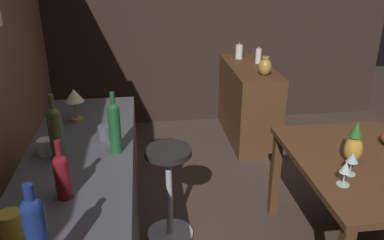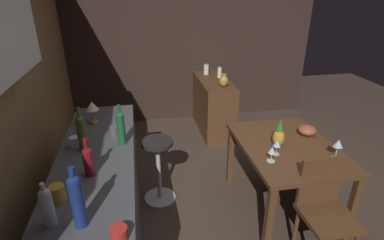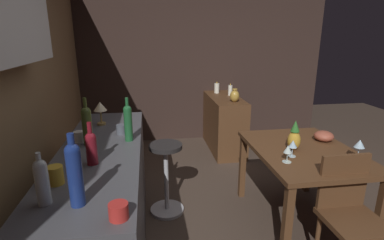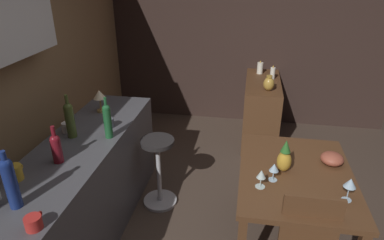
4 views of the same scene
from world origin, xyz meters
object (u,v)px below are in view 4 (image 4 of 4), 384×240
object	(u,v)px
wine_bottle_cobalt	(10,181)
pillar_candle_tall	(260,68)
sideboard_cabinet	(261,110)
pillar_candle_short	(273,73)
bar_stool	(159,170)
cup_white	(67,127)
cup_red	(34,223)
vase_brass	(269,84)
wine_glass_right	(350,184)
dining_table	(295,182)
cup_slate	(109,123)
pineapple_centerpiece	(284,158)
wine_bottle_olive	(70,119)
wine_bottle_ruby	(56,147)
wine_glass_left	(261,175)
fruit_bowl	(332,159)
counter_lamp	(100,96)
wine_bottle_green	(107,120)
cup_mustard	(15,173)
wine_glass_center	(274,168)

from	to	relation	value
wine_bottle_cobalt	pillar_candle_tall	bearing A→B (deg)	-24.65
sideboard_cabinet	pillar_candle_short	world-z (taller)	pillar_candle_short
bar_stool	cup_white	world-z (taller)	cup_white
cup_red	vase_brass	size ratio (longest dim) A/B	0.70
wine_glass_right	vase_brass	xyz separation A→B (m)	(1.89, 0.48, 0.03)
dining_table	vase_brass	bearing A→B (deg)	6.36
dining_table	cup_red	bearing A→B (deg)	124.72
wine_bottle_cobalt	cup_slate	size ratio (longest dim) A/B	3.17
pillar_candle_tall	pillar_candle_short	world-z (taller)	pillar_candle_short
dining_table	pillar_candle_short	size ratio (longest dim) A/B	6.43
pineapple_centerpiece	wine_bottle_olive	world-z (taller)	wine_bottle_olive
wine_bottle_olive	pillar_candle_short	world-z (taller)	wine_bottle_olive
dining_table	wine_bottle_olive	bearing A→B (deg)	90.79
wine_bottle_olive	wine_bottle_ruby	xyz separation A→B (m)	(-0.38, -0.09, -0.04)
wine_bottle_olive	wine_glass_left	bearing A→B (deg)	-97.69
pineapple_centerpiece	fruit_bowl	xyz separation A→B (m)	(0.16, -0.39, -0.07)
wine_bottle_ruby	cup_slate	world-z (taller)	wine_bottle_ruby
wine_bottle_cobalt	cup_slate	distance (m)	1.12
pillar_candle_tall	cup_red	bearing A→B (deg)	159.49
wine_bottle_cobalt	wine_bottle_olive	world-z (taller)	wine_bottle_cobalt
pillar_candle_short	counter_lamp	bearing A→B (deg)	132.51
wine_bottle_green	counter_lamp	world-z (taller)	wine_bottle_green
cup_slate	cup_red	world-z (taller)	cup_slate
cup_white	counter_lamp	distance (m)	0.48
fruit_bowl	cup_red	size ratio (longest dim) A/B	1.40
wine_glass_right	cup_slate	xyz separation A→B (m)	(0.48, 1.90, 0.06)
cup_mustard	fruit_bowl	bearing A→B (deg)	-69.26
wine_bottle_ruby	counter_lamp	world-z (taller)	wine_bottle_ruby
bar_stool	wine_glass_left	distance (m)	1.20
wine_glass_right	cup_red	distance (m)	1.98
pillar_candle_short	wine_glass_left	bearing A→B (deg)	175.96
cup_slate	cup_red	xyz separation A→B (m)	(-1.25, -0.08, -0.00)
dining_table	cup_mustard	xyz separation A→B (m)	(-0.66, 1.90, 0.31)
wine_bottle_ruby	fruit_bowl	bearing A→B (deg)	-74.07
wine_bottle_cobalt	cup_mustard	world-z (taller)	wine_bottle_cobalt
wine_bottle_green	cup_white	size ratio (longest dim) A/B	3.03
sideboard_cabinet	wine_glass_left	world-z (taller)	wine_glass_left
wine_glass_right	cup_red	size ratio (longest dim) A/B	1.38
wine_glass_center	pillar_candle_short	world-z (taller)	pillar_candle_short
wine_glass_right	wine_bottle_ruby	distance (m)	2.06
fruit_bowl	wine_glass_left	bearing A→B (deg)	125.81
wine_bottle_cobalt	pillar_candle_tall	size ratio (longest dim) A/B	2.13
cup_mustard	counter_lamp	distance (m)	1.17
wine_bottle_olive	pillar_candle_tall	distance (m)	2.77
counter_lamp	pillar_candle_tall	size ratio (longest dim) A/B	1.24
wine_bottle_green	wine_bottle_olive	size ratio (longest dim) A/B	0.95
wine_glass_center	wine_bottle_cobalt	size ratio (longest dim) A/B	0.37
sideboard_cabinet	pillar_candle_tall	world-z (taller)	pillar_candle_tall
pineapple_centerpiece	wine_bottle_green	distance (m)	1.44
wine_glass_right	pineapple_centerpiece	world-z (taller)	pineapple_centerpiece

